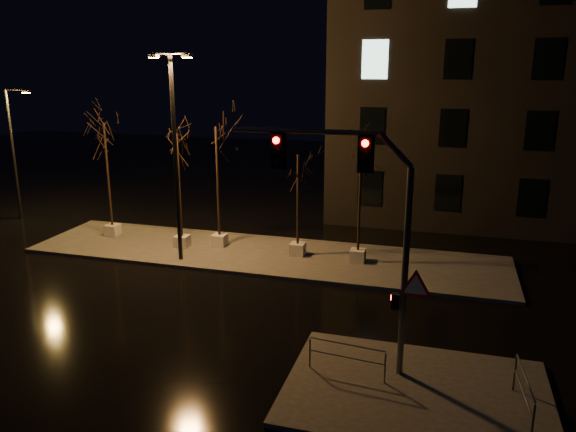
% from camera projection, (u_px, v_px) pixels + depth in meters
% --- Properties ---
extents(ground, '(90.00, 90.00, 0.00)m').
position_uv_depth(ground, '(211.00, 309.00, 20.36)').
color(ground, black).
rests_on(ground, ground).
extents(median, '(22.00, 5.00, 0.15)m').
position_uv_depth(median, '(263.00, 255.00, 25.91)').
color(median, '#47453F').
rests_on(median, ground).
extents(sidewalk_corner, '(7.00, 5.00, 0.15)m').
position_uv_depth(sidewalk_corner, '(416.00, 392.00, 15.10)').
color(sidewalk_corner, '#47453F').
rests_on(sidewalk_corner, ground).
extents(building, '(25.00, 12.00, 15.00)m').
position_uv_depth(building, '(567.00, 84.00, 31.33)').
color(building, black).
rests_on(building, ground).
extents(tree_0, '(1.80, 1.80, 5.85)m').
position_uv_depth(tree_0, '(106.00, 148.00, 27.45)').
color(tree_0, beige).
rests_on(tree_0, median).
extents(tree_1, '(1.80, 1.80, 5.53)m').
position_uv_depth(tree_1, '(178.00, 160.00, 25.71)').
color(tree_1, beige).
rests_on(tree_1, median).
extents(tree_2, '(1.80, 1.80, 5.85)m').
position_uv_depth(tree_2, '(217.00, 154.00, 25.81)').
color(tree_2, beige).
rests_on(tree_2, median).
extents(tree_3, '(1.80, 1.80, 4.73)m').
position_uv_depth(tree_3, '(298.00, 178.00, 24.74)').
color(tree_3, beige).
rests_on(tree_3, median).
extents(tree_4, '(1.80, 1.80, 5.82)m').
position_uv_depth(tree_4, '(361.00, 163.00, 23.65)').
color(tree_4, beige).
rests_on(tree_4, median).
extents(traffic_signal_mast, '(5.59, 0.34, 6.82)m').
position_uv_depth(traffic_signal_mast, '(366.00, 218.00, 14.99)').
color(traffic_signal_mast, '#505357').
rests_on(traffic_signal_mast, sidewalk_corner).
extents(streetlight_main, '(2.21, 0.76, 8.90)m').
position_uv_depth(streetlight_main, '(175.00, 145.00, 23.78)').
color(streetlight_main, black).
rests_on(streetlight_main, median).
extents(streetlight_far, '(1.40, 0.63, 7.28)m').
position_uv_depth(streetlight_far, '(14.00, 149.00, 31.19)').
color(streetlight_far, black).
rests_on(streetlight_far, ground).
extents(guard_rail_a, '(2.22, 0.29, 0.96)m').
position_uv_depth(guard_rail_a, '(347.00, 355.00, 15.65)').
color(guard_rail_a, '#505357').
rests_on(guard_rail_a, sidewalk_corner).
extents(guard_rail_b, '(0.24, 2.26, 1.07)m').
position_uv_depth(guard_rail_b, '(524.00, 390.00, 13.86)').
color(guard_rail_b, '#505357').
rests_on(guard_rail_b, sidewalk_corner).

